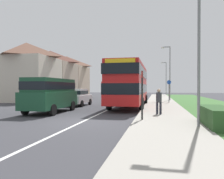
{
  "coord_description": "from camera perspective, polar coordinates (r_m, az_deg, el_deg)",
  "views": [
    {
      "loc": [
        3.73,
        -10.61,
        1.78
      ],
      "look_at": [
        0.55,
        4.81,
        1.6
      ],
      "focal_mm": 34.9,
      "sensor_mm": 36.0,
      "label": 1
    }
  ],
  "objects": [
    {
      "name": "double_decker_bus",
      "position": [
        19.51,
        4.7,
        1.71
      ],
      "size": [
        2.8,
        10.82,
        3.7
      ],
      "color": "red",
      "rests_on": "ground_plane"
    },
    {
      "name": "street_lamp_near",
      "position": [
        10.18,
        21.24,
        15.17
      ],
      "size": [
        1.14,
        0.2,
        7.57
      ],
      "color": "slate",
      "rests_on": "ground_plane"
    },
    {
      "name": "lane_marking_centre",
      "position": [
        19.07,
        0.33,
        -4.69
      ],
      "size": [
        0.14,
        60.0,
        0.01
      ],
      "primitive_type": "cube",
      "color": "silver",
      "rests_on": "ground_plane"
    },
    {
      "name": "street_lamp_mid",
      "position": [
        28.72,
        14.72,
        5.08
      ],
      "size": [
        1.14,
        0.2,
        6.93
      ],
      "color": "slate",
      "rests_on": "ground_plane"
    },
    {
      "name": "cycle_route_sign",
      "position": [
        24.17,
        14.7,
        -0.21
      ],
      "size": [
        0.44,
        0.08,
        2.52
      ],
      "color": "slate",
      "rests_on": "ground_plane"
    },
    {
      "name": "house_terrace_far_side",
      "position": [
        34.34,
        -15.9,
        3.73
      ],
      "size": [
        6.8,
        18.25,
        7.29
      ],
      "color": "beige",
      "rests_on": "ground_plane"
    },
    {
      "name": "street_lamp_far",
      "position": [
        45.33,
        13.85,
        3.35
      ],
      "size": [
        1.14,
        0.2,
        6.79
      ],
      "color": "slate",
      "rests_on": "ground_plane"
    },
    {
      "name": "bus_stop_sign",
      "position": [
        11.13,
        7.9,
        -0.58
      ],
      "size": [
        0.09,
        0.52,
        2.6
      ],
      "color": "black",
      "rests_on": "ground_plane"
    },
    {
      "name": "ground_plane",
      "position": [
        11.39,
        -7.69,
        -8.34
      ],
      "size": [
        120.0,
        120.0,
        0.0
      ],
      "primitive_type": "plane",
      "color": "#38383D"
    },
    {
      "name": "pedestrian_at_stop",
      "position": [
        13.54,
        12.17,
        -2.76
      ],
      "size": [
        0.34,
        0.34,
        1.67
      ],
      "color": "#23232D",
      "rests_on": "ground_plane"
    },
    {
      "name": "pavement_near_side",
      "position": [
        16.71,
        13.27,
        -5.27
      ],
      "size": [
        3.2,
        68.0,
        0.12
      ],
      "primitive_type": "cube",
      "color": "#9E998E",
      "rests_on": "ground_plane"
    },
    {
      "name": "parked_car_white",
      "position": [
        20.91,
        -9.1,
        -1.82
      ],
      "size": [
        1.89,
        3.98,
        1.6
      ],
      "color": "silver",
      "rests_on": "ground_plane"
    },
    {
      "name": "parked_van_dark_green",
      "position": [
        15.75,
        -15.72,
        -0.77
      ],
      "size": [
        2.11,
        5.08,
        2.36
      ],
      "color": "#19472D",
      "rests_on": "ground_plane"
    },
    {
      "name": "roadside_hedge",
      "position": [
        10.55,
        25.85,
        -6.65
      ],
      "size": [
        1.1,
        3.17,
        0.9
      ],
      "primitive_type": "cube",
      "color": "#2D5128",
      "rests_on": "ground_plane"
    }
  ]
}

